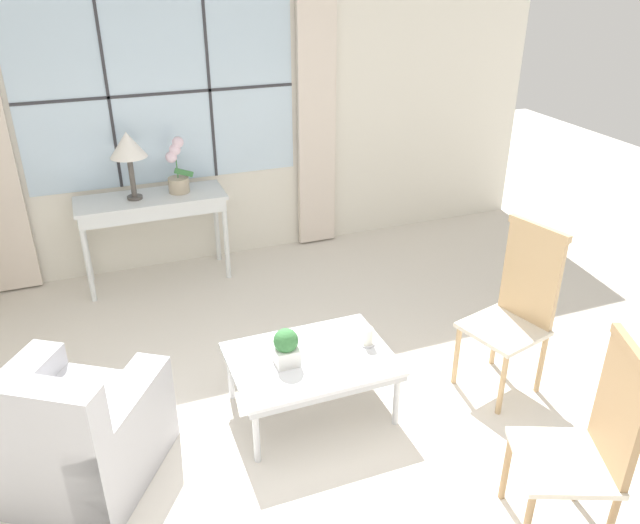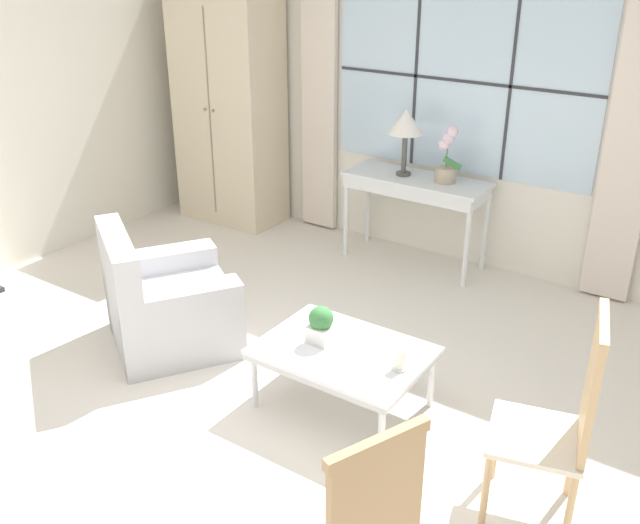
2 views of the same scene
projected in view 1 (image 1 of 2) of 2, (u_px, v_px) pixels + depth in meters
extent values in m
plane|color=silver|center=(275.00, 494.00, 3.34)|extent=(14.00, 14.00, 0.00)
cube|color=silver|center=(162.00, 111.00, 5.24)|extent=(7.20, 0.06, 2.80)
cube|color=silver|center=(160.00, 94.00, 5.14)|extent=(2.29, 0.01, 1.51)
cube|color=#2D2D33|center=(108.00, 98.00, 5.01)|extent=(0.02, 0.02, 1.51)
cube|color=#2D2D33|center=(210.00, 90.00, 5.27)|extent=(0.02, 0.02, 1.51)
cube|color=#2D2D33|center=(160.00, 94.00, 5.14)|extent=(2.29, 0.02, 0.02)
cube|color=beige|center=(316.00, 117.00, 5.68)|extent=(0.36, 0.06, 2.45)
cube|color=silver|center=(150.00, 198.00, 5.19)|extent=(1.22, 0.46, 0.03)
cube|color=silver|center=(151.00, 206.00, 5.22)|extent=(1.17, 0.45, 0.10)
cylinder|color=silver|center=(87.00, 260.00, 5.02)|extent=(0.04, 0.04, 0.74)
cylinder|color=silver|center=(226.00, 239.00, 5.39)|extent=(0.04, 0.04, 0.74)
cylinder|color=silver|center=(85.00, 242.00, 5.34)|extent=(0.04, 0.04, 0.74)
cylinder|color=silver|center=(216.00, 223.00, 5.71)|extent=(0.04, 0.04, 0.74)
cylinder|color=#4C4742|center=(135.00, 197.00, 5.13)|extent=(0.13, 0.13, 0.02)
cylinder|color=#4C4742|center=(132.00, 177.00, 5.05)|extent=(0.04, 0.04, 0.33)
cone|color=white|center=(127.00, 144.00, 4.93)|extent=(0.29, 0.29, 0.20)
cylinder|color=tan|center=(179.00, 185.00, 5.25)|extent=(0.17, 0.17, 0.13)
cylinder|color=#38753D|center=(176.00, 159.00, 5.15)|extent=(0.01, 0.01, 0.33)
cube|color=#38753D|center=(184.00, 173.00, 5.22)|extent=(0.16, 0.02, 0.09)
sphere|color=silver|center=(172.00, 157.00, 5.14)|extent=(0.10, 0.10, 0.10)
sphere|color=silver|center=(175.00, 150.00, 5.13)|extent=(0.10, 0.10, 0.10)
sphere|color=silver|center=(178.00, 142.00, 5.11)|extent=(0.10, 0.10, 0.10)
cube|color=#B2B2B7|center=(73.00, 442.00, 3.40)|extent=(1.16, 1.14, 0.42)
cube|color=#B2B2B7|center=(19.00, 420.00, 2.93)|extent=(0.81, 0.60, 0.44)
cube|color=#B2B2B7|center=(16.00, 423.00, 3.43)|extent=(0.60, 0.78, 0.56)
cube|color=#B2B2B7|center=(127.00, 441.00, 3.31)|extent=(0.60, 0.78, 0.56)
cube|color=beige|center=(503.00, 329.00, 3.96)|extent=(0.53, 0.53, 0.03)
cube|color=tan|center=(531.00, 276.00, 3.92)|extent=(0.13, 0.40, 0.61)
cube|color=tan|center=(539.00, 228.00, 3.77)|extent=(0.15, 0.43, 0.05)
cylinder|color=tan|center=(502.00, 385.00, 3.83)|extent=(0.04, 0.04, 0.44)
cylinder|color=tan|center=(457.00, 355.00, 4.11)|extent=(0.04, 0.04, 0.44)
cylinder|color=tan|center=(541.00, 363.00, 4.03)|extent=(0.04, 0.04, 0.44)
cylinder|color=tan|center=(495.00, 337.00, 4.30)|extent=(0.04, 0.04, 0.44)
cube|color=beige|center=(563.00, 461.00, 2.95)|extent=(0.57, 0.57, 0.03)
cube|color=#9E7A51|center=(619.00, 411.00, 2.81)|extent=(0.19, 0.39, 0.58)
cube|color=#9E7A51|center=(635.00, 354.00, 2.67)|extent=(0.20, 0.41, 0.05)
cylinder|color=#9E7A51|center=(506.00, 467.00, 3.23)|extent=(0.04, 0.04, 0.43)
cylinder|color=#9E7A51|center=(580.00, 468.00, 3.22)|extent=(0.04, 0.04, 0.43)
cube|color=silver|center=(311.00, 359.00, 3.78)|extent=(0.98, 0.70, 0.03)
cube|color=#B1B3B8|center=(311.00, 363.00, 3.79)|extent=(0.96, 0.69, 0.04)
cylinder|color=silver|center=(256.00, 435.00, 3.48)|extent=(0.04, 0.04, 0.38)
cylinder|color=silver|center=(397.00, 398.00, 3.76)|extent=(0.04, 0.04, 0.38)
cylinder|color=silver|center=(230.00, 373.00, 3.98)|extent=(0.04, 0.04, 0.38)
cylinder|color=silver|center=(356.00, 345.00, 4.26)|extent=(0.04, 0.04, 0.38)
cube|color=white|center=(286.00, 355.00, 3.70)|extent=(0.14, 0.14, 0.11)
sphere|color=#38753D|center=(286.00, 341.00, 3.65)|extent=(0.15, 0.15, 0.15)
cylinder|color=silver|center=(368.00, 344.00, 3.89)|extent=(0.09, 0.09, 0.01)
cylinder|color=white|center=(368.00, 336.00, 3.86)|extent=(0.06, 0.06, 0.11)
cylinder|color=black|center=(368.00, 327.00, 3.84)|extent=(0.00, 0.00, 0.01)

